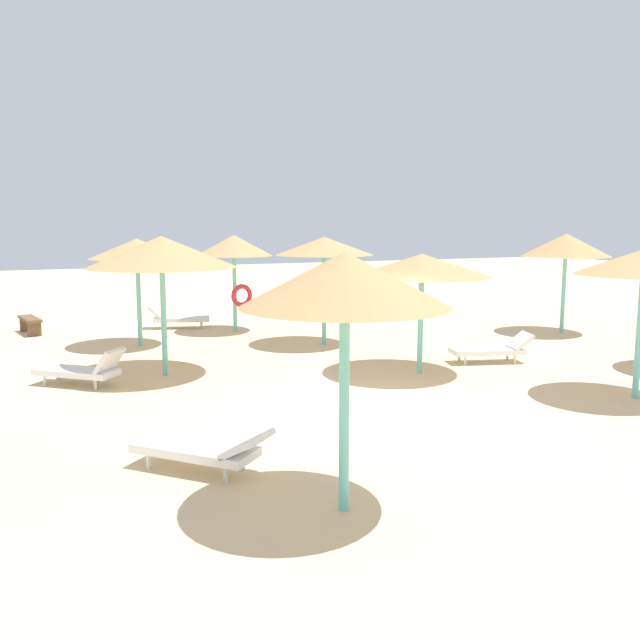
% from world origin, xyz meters
% --- Properties ---
extents(ground_plane, '(80.00, 80.00, 0.00)m').
position_xyz_m(ground_plane, '(0.00, 0.00, 0.00)').
color(ground_plane, beige).
extents(parasol_0, '(2.37, 2.37, 2.98)m').
position_xyz_m(parasol_0, '(-2.51, -3.44, 2.66)').
color(parasol_0, '#6BC6BC').
rests_on(parasol_0, ground).
extents(parasol_1, '(2.97, 2.97, 2.62)m').
position_xyz_m(parasol_1, '(2.06, 2.24, 2.37)').
color(parasol_1, '#6BC6BC').
rests_on(parasol_1, ground).
extents(parasol_2, '(3.16, 3.16, 3.00)m').
position_xyz_m(parasol_2, '(-3.10, 4.30, 2.66)').
color(parasol_2, '#6BC6BC').
rests_on(parasol_2, ground).
extents(parasol_4, '(2.31, 2.31, 2.91)m').
position_xyz_m(parasol_4, '(-0.03, 9.35, 2.55)').
color(parasol_4, '#6BC6BC').
rests_on(parasol_4, ground).
extents(parasol_5, '(2.56, 2.56, 2.95)m').
position_xyz_m(parasol_5, '(8.85, 5.16, 2.61)').
color(parasol_5, '#6BC6BC').
rests_on(parasol_5, ground).
extents(parasol_6, '(2.51, 2.51, 2.86)m').
position_xyz_m(parasol_6, '(-3.06, 8.04, 2.58)').
color(parasol_6, '#6BC6BC').
rests_on(parasol_6, ground).
extents(parasol_8, '(2.62, 2.62, 2.90)m').
position_xyz_m(parasol_8, '(1.54, 6.25, 2.65)').
color(parasol_8, '#6BC6BC').
rests_on(parasol_8, ground).
extents(lounger_0, '(1.78, 1.83, 0.63)m').
position_xyz_m(lounger_0, '(-3.70, -1.61, 0.31)').
color(lounger_0, white).
rests_on(lounger_0, ground).
extents(lounger_1, '(2.00, 1.15, 0.70)m').
position_xyz_m(lounger_1, '(4.24, 2.51, 0.32)').
color(lounger_1, white).
rests_on(lounger_1, ground).
extents(lounger_2, '(1.81, 1.69, 0.81)m').
position_xyz_m(lounger_2, '(-4.83, 3.99, 0.33)').
color(lounger_2, white).
rests_on(lounger_2, ground).
extents(lounger_4, '(1.98, 1.12, 0.75)m').
position_xyz_m(lounger_4, '(-1.53, 10.65, 0.32)').
color(lounger_4, white).
rests_on(lounger_4, ground).
extents(bench_0, '(0.69, 1.55, 0.49)m').
position_xyz_m(bench_0, '(-5.76, 11.34, 0.35)').
color(bench_0, brown).
rests_on(bench_0, ground).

